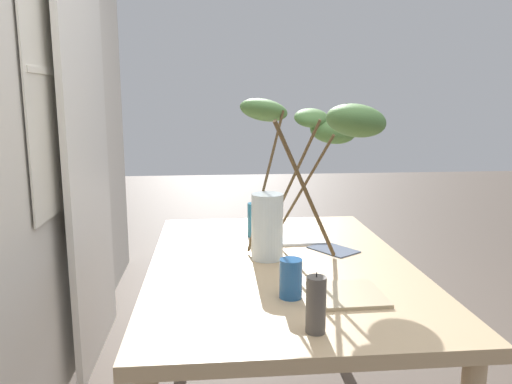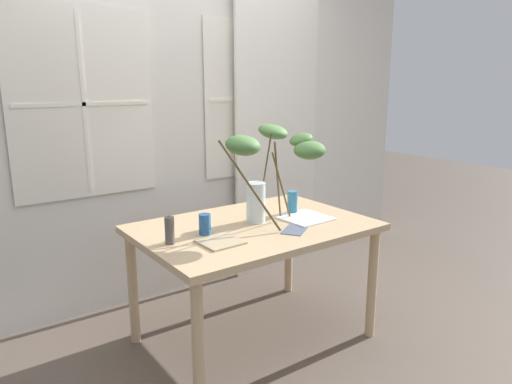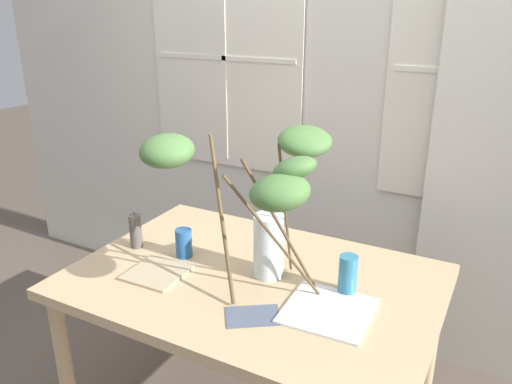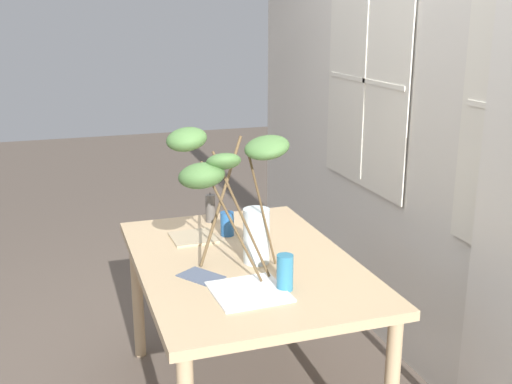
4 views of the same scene
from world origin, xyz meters
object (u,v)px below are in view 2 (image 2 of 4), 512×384
(drinking_glass_blue_right, at_px, (292,202))
(dining_table, at_px, (254,238))
(drinking_glass_blue_left, at_px, (205,224))
(pillar_candle, at_px, (170,230))
(plate_square_left, at_px, (220,242))
(plate_square_right, at_px, (305,218))
(vase_with_branches, at_px, (272,162))

(drinking_glass_blue_right, bearing_deg, dining_table, -170.45)
(drinking_glass_blue_left, bearing_deg, pillar_candle, -173.31)
(plate_square_left, bearing_deg, pillar_candle, 146.91)
(plate_square_right, bearing_deg, pillar_candle, 175.27)
(drinking_glass_blue_left, xyz_separation_m, drinking_glass_blue_right, (0.66, 0.04, 0.01))
(drinking_glass_blue_right, relative_size, plate_square_right, 0.52)
(plate_square_right, bearing_deg, vase_with_branches, -179.17)
(drinking_glass_blue_left, height_order, plate_square_right, drinking_glass_blue_left)
(drinking_glass_blue_left, xyz_separation_m, plate_square_left, (-0.01, -0.17, -0.05))
(vase_with_branches, height_order, plate_square_right, vase_with_branches)
(drinking_glass_blue_left, height_order, plate_square_left, drinking_glass_blue_left)
(plate_square_right, xyz_separation_m, pillar_candle, (-0.87, 0.07, 0.07))
(drinking_glass_blue_right, bearing_deg, vase_with_branches, -152.87)
(drinking_glass_blue_left, bearing_deg, plate_square_left, -92.07)
(drinking_glass_blue_right, height_order, plate_square_right, drinking_glass_blue_right)
(dining_table, relative_size, drinking_glass_blue_left, 11.57)
(vase_with_branches, xyz_separation_m, drinking_glass_blue_left, (-0.38, 0.10, -0.32))
(vase_with_branches, distance_m, plate_square_left, 0.54)
(plate_square_left, xyz_separation_m, plate_square_right, (0.65, 0.07, -0.00))
(dining_table, height_order, plate_square_left, plate_square_left)
(plate_square_left, relative_size, plate_square_right, 0.74)
(dining_table, xyz_separation_m, vase_with_branches, (0.06, -0.09, 0.46))
(drinking_glass_blue_right, xyz_separation_m, plate_square_left, (-0.67, -0.21, -0.07))
(dining_table, relative_size, plate_square_left, 6.52)
(dining_table, distance_m, plate_square_right, 0.35)
(plate_square_left, bearing_deg, plate_square_right, 6.06)
(drinking_glass_blue_right, xyz_separation_m, pillar_candle, (-0.89, -0.07, 0.00))
(drinking_glass_blue_left, bearing_deg, drinking_glass_blue_right, 3.71)
(vase_with_branches, bearing_deg, pillar_candle, 172.83)
(plate_square_right, bearing_deg, dining_table, 165.67)
(vase_with_branches, bearing_deg, drinking_glass_blue_right, 27.13)
(vase_with_branches, bearing_deg, plate_square_left, -170.39)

